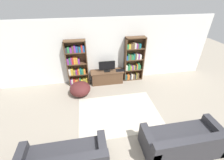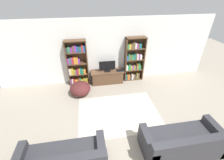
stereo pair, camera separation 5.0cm
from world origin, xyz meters
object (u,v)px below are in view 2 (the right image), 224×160
bookshelf_right (134,60)px  tv_stand (107,77)px  bookshelf_left (77,64)px  laptop (120,70)px  television (107,66)px  couch_right_sofa (182,143)px  beanbag_ottoman (80,89)px

bookshelf_right → tv_stand: (-1.14, -0.12, -0.61)m
bookshelf_right → tv_stand: bookshelf_right is taller
bookshelf_left → laptop: 1.77m
television → couch_right_sofa: bearing=-68.3°
beanbag_ottoman → bookshelf_right: bearing=19.1°
laptop → beanbag_ottoman: (-1.67, -0.62, -0.31)m
bookshelf_right → couch_right_sofa: bookshelf_right is taller
bookshelf_left → bookshelf_right: 2.33m
bookshelf_right → television: bookshelf_right is taller
television → beanbag_ottoman: 1.41m
tv_stand → laptop: (0.54, -0.04, 0.29)m
bookshelf_left → bookshelf_right: bearing=0.0°
bookshelf_left → tv_stand: bookshelf_left is taller
television → beanbag_ottoman: (-1.13, -0.65, -0.53)m
bookshelf_right → television: size_ratio=2.84×
bookshelf_right → laptop: bookshelf_right is taller
bookshelf_right → laptop: (-0.60, -0.17, -0.33)m
bookshelf_left → tv_stand: bearing=-5.8°
tv_stand → bookshelf_left: bearing=174.2°
bookshelf_right → laptop: 0.70m
tv_stand → beanbag_ottoman: size_ratio=1.76×
tv_stand → couch_right_sofa: bearing=-68.4°
bookshelf_left → laptop: bearing=-5.5°
television → couch_right_sofa: 3.72m
bookshelf_right → beanbag_ottoman: bookshelf_right is taller
beanbag_ottoman → laptop: bearing=20.3°
bookshelf_right → couch_right_sofa: size_ratio=0.96×
television → laptop: (0.54, -0.03, -0.22)m
laptop → couch_right_sofa: 3.51m
bookshelf_right → tv_stand: 1.30m
bookshelf_right → laptop: bearing=-164.5°
bookshelf_right → bookshelf_left: bearing=-180.0°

